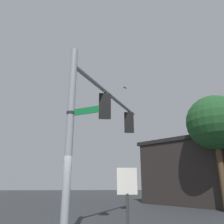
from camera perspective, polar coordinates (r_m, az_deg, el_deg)
name	(u,v)px	position (r m, az deg, el deg)	size (l,w,h in m)	color
signal_pole	(70,135)	(7.27, -11.05, -5.88)	(0.25, 0.25, 6.37)	gray
mast_arm	(111,96)	(10.76, -0.18, 4.18)	(0.19, 0.19, 6.58)	gray
traffic_light_nearest_pole	(105,107)	(9.89, -1.91, 1.27)	(0.54, 0.49, 1.31)	black
traffic_light_mid_inner	(129,123)	(12.67, 4.35, -2.93)	(0.54, 0.49, 1.31)	black
street_name_sign	(78,112)	(7.29, -8.80, 0.04)	(1.09, 0.65, 0.22)	#147238
bird_flying	(125,88)	(16.09, 3.40, 6.37)	(0.30, 0.22, 0.11)	#4C4742
tree_by_storefront	(214,123)	(15.89, 25.19, -2.58)	(3.59, 3.59, 7.24)	#4C3823
historical_marker	(127,193)	(6.81, 4.01, -20.46)	(0.60, 0.08, 2.13)	#333333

